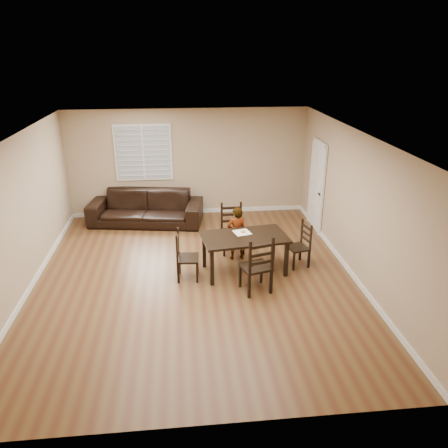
{
  "coord_description": "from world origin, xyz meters",
  "views": [
    {
      "loc": [
        -0.2,
        -7.32,
        4.11
      ],
      "look_at": [
        0.57,
        0.21,
        1.0
      ],
      "focal_mm": 35.0,
      "sensor_mm": 36.0,
      "label": 1
    }
  ],
  "objects_px": {
    "chair_near": "(232,229)",
    "chair_right": "(303,246)",
    "dining_table": "(245,240)",
    "chair_far": "(259,269)",
    "chair_left": "(182,257)",
    "donut": "(243,231)",
    "child": "(237,233)",
    "sofa": "(146,208)"
  },
  "relations": [
    {
      "from": "chair_near",
      "to": "sofa",
      "type": "relative_size",
      "value": 0.39
    },
    {
      "from": "dining_table",
      "to": "chair_far",
      "type": "xyz_separation_m",
      "value": [
        0.13,
        -0.85,
        -0.17
      ]
    },
    {
      "from": "chair_near",
      "to": "chair_right",
      "type": "bearing_deg",
      "value": -34.5
    },
    {
      "from": "donut",
      "to": "dining_table",
      "type": "bearing_deg",
      "value": -88.67
    },
    {
      "from": "chair_right",
      "to": "chair_left",
      "type": "bearing_deg",
      "value": -95.96
    },
    {
      "from": "chair_near",
      "to": "chair_far",
      "type": "distance_m",
      "value": 1.89
    },
    {
      "from": "dining_table",
      "to": "chair_left",
      "type": "height_order",
      "value": "chair_left"
    },
    {
      "from": "chair_near",
      "to": "child",
      "type": "height_order",
      "value": "child"
    },
    {
      "from": "chair_left",
      "to": "donut",
      "type": "relative_size",
      "value": 10.01
    },
    {
      "from": "chair_right",
      "to": "dining_table",
      "type": "bearing_deg",
      "value": -95.16
    },
    {
      "from": "donut",
      "to": "chair_left",
      "type": "bearing_deg",
      "value": -165.08
    },
    {
      "from": "donut",
      "to": "chair_near",
      "type": "bearing_deg",
      "value": 98.14
    },
    {
      "from": "chair_near",
      "to": "sofa",
      "type": "bearing_deg",
      "value": 136.38
    },
    {
      "from": "chair_far",
      "to": "chair_near",
      "type": "bearing_deg",
      "value": -97.74
    },
    {
      "from": "chair_near",
      "to": "chair_right",
      "type": "xyz_separation_m",
      "value": [
        1.32,
        -0.85,
        -0.06
      ]
    },
    {
      "from": "chair_near",
      "to": "child",
      "type": "relative_size",
      "value": 0.93
    },
    {
      "from": "chair_far",
      "to": "donut",
      "type": "bearing_deg",
      "value": -98.0
    },
    {
      "from": "chair_far",
      "to": "donut",
      "type": "xyz_separation_m",
      "value": [
        -0.14,
        1.03,
        0.28
      ]
    },
    {
      "from": "chair_right",
      "to": "donut",
      "type": "bearing_deg",
      "value": -103.76
    },
    {
      "from": "chair_near",
      "to": "chair_far",
      "type": "height_order",
      "value": "chair_far"
    },
    {
      "from": "sofa",
      "to": "chair_far",
      "type": "bearing_deg",
      "value": -49.59
    },
    {
      "from": "chair_far",
      "to": "chair_right",
      "type": "relative_size",
      "value": 1.2
    },
    {
      "from": "chair_near",
      "to": "donut",
      "type": "xyz_separation_m",
      "value": [
        0.12,
        -0.84,
        0.3
      ]
    },
    {
      "from": "chair_near",
      "to": "chair_right",
      "type": "relative_size",
      "value": 1.16
    },
    {
      "from": "chair_far",
      "to": "chair_left",
      "type": "height_order",
      "value": "chair_far"
    },
    {
      "from": "chair_far",
      "to": "sofa",
      "type": "xyz_separation_m",
      "value": [
        -2.18,
        3.59,
        -0.1
      ]
    },
    {
      "from": "chair_left",
      "to": "donut",
      "type": "xyz_separation_m",
      "value": [
        1.2,
        0.32,
        0.34
      ]
    },
    {
      "from": "chair_near",
      "to": "chair_left",
      "type": "xyz_separation_m",
      "value": [
        -1.08,
        -1.16,
        -0.04
      ]
    },
    {
      "from": "dining_table",
      "to": "donut",
      "type": "bearing_deg",
      "value": 83.66
    },
    {
      "from": "dining_table",
      "to": "chair_left",
      "type": "bearing_deg",
      "value": 178.92
    },
    {
      "from": "chair_near",
      "to": "donut",
      "type": "height_order",
      "value": "chair_near"
    },
    {
      "from": "dining_table",
      "to": "chair_far",
      "type": "relative_size",
      "value": 1.56
    },
    {
      "from": "chair_near",
      "to": "chair_far",
      "type": "bearing_deg",
      "value": -84.02
    },
    {
      "from": "sofa",
      "to": "chair_left",
      "type": "bearing_deg",
      "value": -64.59
    },
    {
      "from": "chair_left",
      "to": "chair_far",
      "type": "bearing_deg",
      "value": -114.3
    },
    {
      "from": "dining_table",
      "to": "sofa",
      "type": "bearing_deg",
      "value": 119.12
    },
    {
      "from": "dining_table",
      "to": "chair_left",
      "type": "relative_size",
      "value": 1.78
    },
    {
      "from": "dining_table",
      "to": "chair_far",
      "type": "distance_m",
      "value": 0.88
    },
    {
      "from": "dining_table",
      "to": "chair_right",
      "type": "xyz_separation_m",
      "value": [
        1.2,
        0.17,
        -0.25
      ]
    },
    {
      "from": "chair_far",
      "to": "chair_right",
      "type": "distance_m",
      "value": 1.48
    },
    {
      "from": "chair_far",
      "to": "child",
      "type": "bearing_deg",
      "value": -97.18
    },
    {
      "from": "chair_far",
      "to": "chair_left",
      "type": "bearing_deg",
      "value": -43.56
    }
  ]
}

